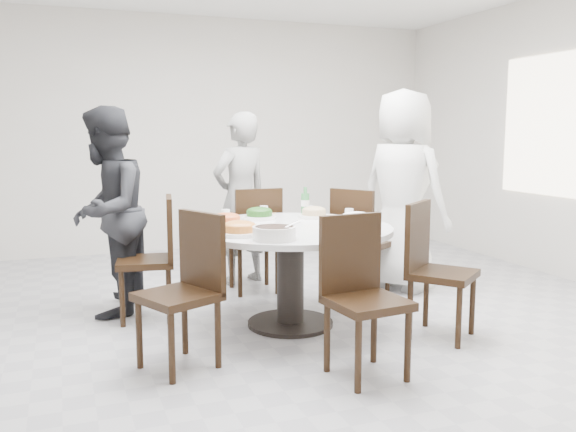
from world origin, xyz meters
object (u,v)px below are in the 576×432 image
object	(u,v)px
chair_ne	(362,241)
diner_right	(403,191)
chair_n	(254,239)
chair_s	(367,299)
chair_se	(443,271)
rice_bowl	(357,226)
diner_left	(107,212)
chair_sw	(178,293)
diner_middle	(241,198)
beverage_bottle	(305,201)
chair_nw	(145,259)
dining_table	(290,276)
soup_bowl	(274,233)

from	to	relation	value
chair_ne	diner_right	bearing A→B (deg)	-117.12
chair_n	diner_right	world-z (taller)	diner_right
chair_s	diner_right	size ratio (longest dim) A/B	0.52
chair_se	chair_n	bearing A→B (deg)	79.42
rice_bowl	chair_n	bearing A→B (deg)	100.06
chair_se	diner_left	world-z (taller)	diner_left
chair_n	rice_bowl	size ratio (longest dim) A/B	3.63
chair_sw	diner_left	bearing A→B (deg)	167.78
diner_middle	beverage_bottle	distance (m)	0.94
chair_ne	chair_se	world-z (taller)	same
chair_n	beverage_bottle	size ratio (longest dim) A/B	4.02
chair_n	diner_right	bearing A→B (deg)	165.71
chair_nw	dining_table	bearing A→B (deg)	70.42
chair_nw	rice_bowl	size ratio (longest dim) A/B	3.63
chair_se	diner_middle	distance (m)	2.22
rice_bowl	beverage_bottle	bearing A→B (deg)	89.08
chair_n	rice_bowl	bearing A→B (deg)	102.39
chair_se	soup_bowl	distance (m)	1.25
soup_bowl	chair_nw	bearing A→B (deg)	124.38
beverage_bottle	chair_sw	bearing A→B (deg)	-140.32
chair_s	diner_middle	xyz separation A→B (m)	(-0.06, 2.45, 0.34)
chair_sw	rice_bowl	xyz separation A→B (m)	(1.24, 0.08, 0.33)
dining_table	beverage_bottle	distance (m)	0.77
chair_sw	chair_se	bearing A→B (deg)	62.27
chair_se	diner_middle	xyz separation A→B (m)	(-0.88, 2.01, 0.34)
chair_s	diner_right	xyz separation A→B (m)	(1.26, 1.71, 0.43)
chair_ne	diner_left	world-z (taller)	diner_left
chair_se	rice_bowl	world-z (taller)	chair_se
chair_nw	diner_right	bearing A→B (deg)	101.79
chair_nw	rice_bowl	xyz separation A→B (m)	(1.29, -1.00, 0.33)
dining_table	chair_se	bearing A→B (deg)	-34.39
diner_middle	beverage_bottle	size ratio (longest dim) A/B	6.86
chair_s	chair_se	world-z (taller)	same
diner_right	soup_bowl	xyz separation A→B (m)	(-1.63, -1.14, -0.11)
dining_table	chair_ne	size ratio (longest dim) A/B	1.58
diner_middle	soup_bowl	distance (m)	1.90
chair_s	diner_middle	distance (m)	2.47
chair_ne	chair_n	bearing A→B (deg)	30.99
soup_bowl	dining_table	bearing A→B (deg)	58.69
chair_ne	diner_left	bearing A→B (deg)	52.68
diner_left	beverage_bottle	xyz separation A→B (m)	(1.56, -0.28, 0.05)
rice_bowl	chair_se	bearing A→B (deg)	-14.60
beverage_bottle	chair_nw	bearing A→B (deg)	178.66
chair_ne	chair_n	distance (m)	0.97
chair_sw	chair_s	distance (m)	1.14
chair_n	diner_right	distance (m)	1.42
dining_table	chair_n	world-z (taller)	chair_n
diner_middle	diner_left	xyz separation A→B (m)	(-1.26, -0.61, 0.01)
chair_nw	chair_sw	size ratio (longest dim) A/B	1.00
chair_n	diner_left	bearing A→B (deg)	13.80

